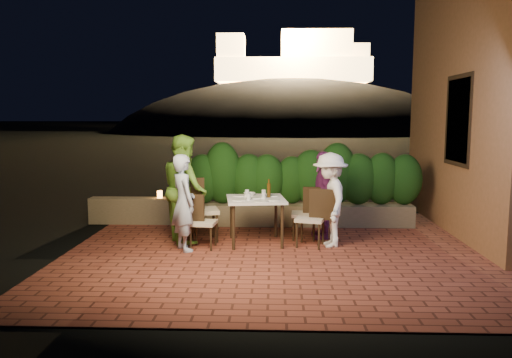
{
  "coord_description": "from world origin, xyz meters",
  "views": [
    {
      "loc": [
        -0.32,
        -7.14,
        2.07
      ],
      "look_at": [
        -0.62,
        0.95,
        1.05
      ],
      "focal_mm": 35.0,
      "sensor_mm": 36.0,
      "label": 1
    }
  ],
  "objects_px": {
    "bowl": "(250,194)",
    "chair_left_back": "(203,209)",
    "chair_left_front": "(203,221)",
    "beer_bottle": "(269,188)",
    "dining_table": "(256,221)",
    "diner_purple": "(323,195)",
    "chair_right_front": "(310,217)",
    "parapet_lamp": "(160,194)",
    "diner_green": "(185,188)",
    "chair_right_back": "(304,213)",
    "diner_blue": "(184,203)",
    "diner_white": "(330,200)"
  },
  "relations": [
    {
      "from": "diner_purple",
      "to": "diner_blue",
      "type": "bearing_deg",
      "value": -70.85
    },
    {
      "from": "chair_right_front",
      "to": "parapet_lamp",
      "type": "relative_size",
      "value": 6.67
    },
    {
      "from": "beer_bottle",
      "to": "chair_right_back",
      "type": "relative_size",
      "value": 0.34
    },
    {
      "from": "bowl",
      "to": "chair_right_front",
      "type": "bearing_deg",
      "value": -23.1
    },
    {
      "from": "dining_table",
      "to": "diner_purple",
      "type": "xyz_separation_m",
      "value": [
        1.13,
        0.43,
        0.37
      ]
    },
    {
      "from": "chair_left_front",
      "to": "bowl",
      "type": "bearing_deg",
      "value": 46.32
    },
    {
      "from": "chair_right_back",
      "to": "diner_purple",
      "type": "bearing_deg",
      "value": -158.98
    },
    {
      "from": "bowl",
      "to": "chair_left_back",
      "type": "height_order",
      "value": "chair_left_back"
    },
    {
      "from": "chair_left_front",
      "to": "chair_right_back",
      "type": "xyz_separation_m",
      "value": [
        1.62,
        0.65,
        0.02
      ]
    },
    {
      "from": "chair_right_back",
      "to": "diner_white",
      "type": "xyz_separation_m",
      "value": [
        0.39,
        -0.45,
        0.31
      ]
    },
    {
      "from": "dining_table",
      "to": "diner_purple",
      "type": "relative_size",
      "value": 0.62
    },
    {
      "from": "beer_bottle",
      "to": "diner_green",
      "type": "bearing_deg",
      "value": 179.27
    },
    {
      "from": "chair_left_front",
      "to": "chair_right_front",
      "type": "bearing_deg",
      "value": 11.85
    },
    {
      "from": "diner_blue",
      "to": "diner_purple",
      "type": "xyz_separation_m",
      "value": [
        2.23,
        0.89,
        -0.01
      ]
    },
    {
      "from": "bowl",
      "to": "chair_right_back",
      "type": "relative_size",
      "value": 0.22
    },
    {
      "from": "diner_blue",
      "to": "diner_white",
      "type": "relative_size",
      "value": 1.0
    },
    {
      "from": "chair_right_front",
      "to": "beer_bottle",
      "type": "bearing_deg",
      "value": -3.36
    },
    {
      "from": "chair_right_front",
      "to": "diner_green",
      "type": "xyz_separation_m",
      "value": [
        -2.06,
        0.25,
        0.42
      ]
    },
    {
      "from": "chair_left_back",
      "to": "beer_bottle",
      "type": "bearing_deg",
      "value": -19.26
    },
    {
      "from": "chair_right_back",
      "to": "beer_bottle",
      "type": "bearing_deg",
      "value": 25.85
    },
    {
      "from": "chair_right_back",
      "to": "bowl",
      "type": "bearing_deg",
      "value": 6.71
    },
    {
      "from": "chair_right_front",
      "to": "parapet_lamp",
      "type": "distance_m",
      "value": 3.22
    },
    {
      "from": "dining_table",
      "to": "diner_purple",
      "type": "distance_m",
      "value": 1.26
    },
    {
      "from": "chair_left_front",
      "to": "diner_blue",
      "type": "relative_size",
      "value": 0.57
    },
    {
      "from": "dining_table",
      "to": "bowl",
      "type": "relative_size",
      "value": 4.8
    },
    {
      "from": "dining_table",
      "to": "parapet_lamp",
      "type": "xyz_separation_m",
      "value": [
        -1.91,
        1.45,
        0.2
      ]
    },
    {
      "from": "chair_right_front",
      "to": "chair_right_back",
      "type": "relative_size",
      "value": 1.05
    },
    {
      "from": "chair_right_front",
      "to": "chair_right_back",
      "type": "height_order",
      "value": "chair_right_front"
    },
    {
      "from": "dining_table",
      "to": "diner_green",
      "type": "distance_m",
      "value": 1.29
    },
    {
      "from": "beer_bottle",
      "to": "chair_left_front",
      "type": "relative_size",
      "value": 0.36
    },
    {
      "from": "dining_table",
      "to": "diner_green",
      "type": "xyz_separation_m",
      "value": [
        -1.18,
        0.1,
        0.51
      ]
    },
    {
      "from": "diner_white",
      "to": "diner_purple",
      "type": "xyz_separation_m",
      "value": [
        -0.06,
        0.55,
        -0.01
      ]
    },
    {
      "from": "diner_purple",
      "to": "chair_right_front",
      "type": "bearing_deg",
      "value": -25.97
    },
    {
      "from": "chair_right_back",
      "to": "diner_blue",
      "type": "distance_m",
      "value": 2.08
    },
    {
      "from": "diner_blue",
      "to": "chair_right_back",
      "type": "bearing_deg",
      "value": -99.08
    },
    {
      "from": "diner_white",
      "to": "diner_green",
      "type": "bearing_deg",
      "value": -100.5
    },
    {
      "from": "beer_bottle",
      "to": "parapet_lamp",
      "type": "distance_m",
      "value": 2.55
    },
    {
      "from": "chair_left_front",
      "to": "diner_green",
      "type": "bearing_deg",
      "value": 136.8
    },
    {
      "from": "beer_bottle",
      "to": "chair_right_front",
      "type": "xyz_separation_m",
      "value": [
        0.67,
        -0.23,
        -0.43
      ]
    },
    {
      "from": "bowl",
      "to": "parapet_lamp",
      "type": "distance_m",
      "value": 2.16
    },
    {
      "from": "dining_table",
      "to": "beer_bottle",
      "type": "relative_size",
      "value": 3.05
    },
    {
      "from": "chair_left_front",
      "to": "diner_blue",
      "type": "bearing_deg",
      "value": -147.47
    },
    {
      "from": "bowl",
      "to": "diner_green",
      "type": "relative_size",
      "value": 0.11
    },
    {
      "from": "dining_table",
      "to": "chair_right_front",
      "type": "distance_m",
      "value": 0.9
    },
    {
      "from": "chair_left_front",
      "to": "diner_purple",
      "type": "relative_size",
      "value": 0.57
    },
    {
      "from": "diner_blue",
      "to": "parapet_lamp",
      "type": "xyz_separation_m",
      "value": [
        -0.82,
        1.92,
        -0.18
      ]
    },
    {
      "from": "chair_left_back",
      "to": "parapet_lamp",
      "type": "distance_m",
      "value": 1.65
    },
    {
      "from": "chair_right_back",
      "to": "diner_purple",
      "type": "relative_size",
      "value": 0.6
    },
    {
      "from": "diner_blue",
      "to": "diner_white",
      "type": "xyz_separation_m",
      "value": [
        2.29,
        0.34,
        0.0
      ]
    },
    {
      "from": "dining_table",
      "to": "chair_right_front",
      "type": "relative_size",
      "value": 0.99
    }
  ]
}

